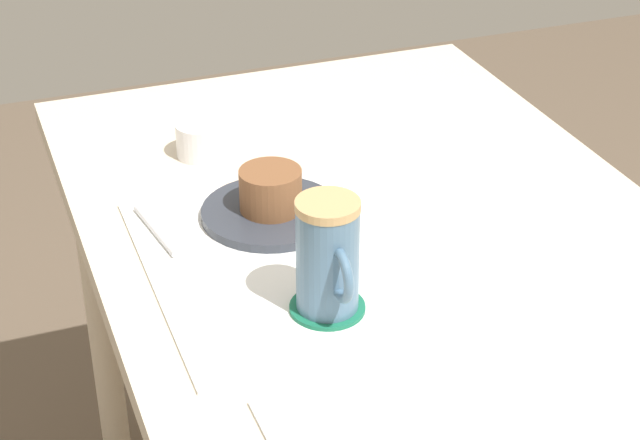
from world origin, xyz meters
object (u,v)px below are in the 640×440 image
pastry_plate (271,213)px  sugar_bowl (201,139)px  dining_table (382,282)px  coffee_mug (328,256)px  pastry (271,190)px

pastry_plate → sugar_bowl: (-0.21, -0.04, 0.02)m
dining_table → sugar_bowl: bearing=-148.9°
sugar_bowl → pastry_plate: bearing=10.1°
pastry_plate → coffee_mug: size_ratio=1.35×
dining_table → pastry: bearing=-117.4°
dining_table → sugar_bowl: (-0.27, -0.17, 0.11)m
pastry_plate → pastry: size_ratio=2.25×
coffee_mug → dining_table: bearing=138.7°
coffee_mug → sugar_bowl: 0.43m
pastry → pastry_plate: bearing=180.0°
pastry_plate → sugar_bowl: bearing=-169.9°
sugar_bowl → pastry: bearing=10.1°
dining_table → sugar_bowl: sugar_bowl is taller
pastry → coffee_mug: coffee_mug is taller
dining_table → pastry: 0.19m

